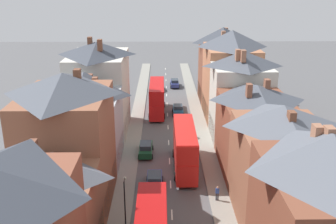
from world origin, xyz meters
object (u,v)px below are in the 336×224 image
(double_decker_bus_lead, at_px, (185,147))
(street_lamp, at_px, (125,204))
(double_decker_bus_mid_street, at_px, (157,98))
(car_near_silver, at_px, (146,149))
(car_mid_black, at_px, (158,86))
(car_parked_right_a, at_px, (178,109))
(car_parked_left_b, at_px, (155,181))
(car_near_blue, at_px, (175,83))
(pedestrian_mid_right, at_px, (217,193))

(double_decker_bus_lead, relative_size, street_lamp, 1.96)
(double_decker_bus_mid_street, relative_size, car_near_silver, 2.39)
(car_mid_black, bearing_deg, car_parked_right_a, -76.82)
(car_parked_left_b, distance_m, street_lamp, 9.15)
(car_near_blue, xyz_separation_m, car_near_silver, (-4.90, -34.26, 0.01))
(street_lamp, bearing_deg, double_decker_bus_mid_street, 85.89)
(double_decker_bus_mid_street, distance_m, street_lamp, 34.05)
(car_near_blue, bearing_deg, double_decker_bus_lead, -90.01)
(car_parked_left_b, bearing_deg, car_mid_black, 90.00)
(double_decker_bus_lead, relative_size, car_near_blue, 2.37)
(car_mid_black, bearing_deg, car_near_blue, 36.58)
(double_decker_bus_lead, relative_size, car_mid_black, 2.56)
(car_near_silver, bearing_deg, street_lamp, -93.83)
(car_mid_black, distance_m, pedestrian_mid_right, 43.77)
(car_parked_right_a, xyz_separation_m, car_mid_black, (-3.60, 15.37, -0.03))
(double_decker_bus_lead, bearing_deg, double_decker_bus_mid_street, 99.80)
(car_near_blue, height_order, pedestrian_mid_right, pedestrian_mid_right)
(car_near_silver, height_order, pedestrian_mid_right, pedestrian_mid_right)
(double_decker_bus_lead, bearing_deg, pedestrian_mid_right, -68.61)
(street_lamp, bearing_deg, double_decker_bus_lead, 65.28)
(car_near_silver, bearing_deg, car_parked_right_a, 73.19)
(car_near_blue, height_order, car_mid_black, car_near_blue)
(car_near_blue, xyz_separation_m, car_mid_black, (-3.60, -2.67, -0.03))
(double_decker_bus_lead, bearing_deg, car_near_blue, 89.99)
(car_near_blue, xyz_separation_m, car_parked_left_b, (-3.60, -42.94, 0.01))
(double_decker_bus_mid_street, height_order, street_lamp, street_lamp)
(car_near_blue, relative_size, pedestrian_mid_right, 2.83)
(double_decker_bus_mid_street, xyz_separation_m, car_mid_black, (0.01, 14.80, -2.00))
(double_decker_bus_mid_street, height_order, car_parked_right_a, double_decker_bus_mid_street)
(double_decker_bus_mid_street, relative_size, pedestrian_mid_right, 6.71)
(double_decker_bus_lead, relative_size, car_parked_right_a, 2.73)
(double_decker_bus_mid_street, distance_m, car_mid_black, 14.93)
(car_near_silver, relative_size, car_parked_right_a, 1.14)
(car_parked_right_a, xyz_separation_m, street_lamp, (-6.05, -33.38, 2.40))
(double_decker_bus_mid_street, distance_m, pedestrian_mid_right, 29.28)
(car_near_silver, distance_m, car_parked_right_a, 16.94)
(car_near_silver, height_order, car_parked_right_a, car_near_silver)
(car_parked_left_b, height_order, street_lamp, street_lamp)
(double_decker_bus_lead, bearing_deg, street_lamp, -114.72)
(car_near_blue, bearing_deg, car_near_silver, -98.14)
(double_decker_bus_mid_street, relative_size, car_parked_right_a, 2.73)
(car_parked_left_b, bearing_deg, car_parked_right_a, 81.77)
(double_decker_bus_mid_street, relative_size, car_near_blue, 2.37)
(pedestrian_mid_right, bearing_deg, double_decker_bus_mid_street, 103.03)
(pedestrian_mid_right, distance_m, street_lamp, 10.79)
(double_decker_bus_mid_street, relative_size, car_mid_black, 2.56)
(double_decker_bus_mid_street, xyz_separation_m, car_parked_right_a, (3.61, -0.57, -1.97))
(car_near_blue, distance_m, car_parked_right_a, 18.04)
(double_decker_bus_mid_street, height_order, car_mid_black, double_decker_bus_mid_street)
(double_decker_bus_mid_street, bearing_deg, car_mid_black, 89.96)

